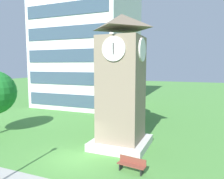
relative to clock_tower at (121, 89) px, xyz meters
name	(u,v)px	position (x,y,z in m)	size (l,w,h in m)	color
ground_plane	(74,157)	(-2.42, -3.38, -4.73)	(160.00, 160.00, 0.00)	#4C893D
office_building	(89,29)	(-11.90, 17.13, 8.07)	(14.37, 14.13, 25.60)	silver
clock_tower	(121,89)	(0.00, 0.00, 0.00)	(4.37, 4.37, 10.57)	gray
park_bench	(132,165)	(2.07, -3.83, -4.27)	(1.85, 0.73, 0.88)	brown
tree_near_tower	(128,88)	(-2.20, 8.51, -0.83)	(3.75, 3.75, 5.80)	#513823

